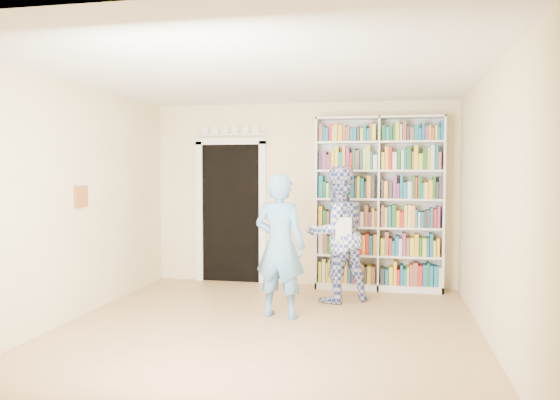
{
  "coord_description": "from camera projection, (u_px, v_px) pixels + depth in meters",
  "views": [
    {
      "loc": [
        1.28,
        -5.53,
        1.69
      ],
      "look_at": [
        -0.02,
        0.9,
        1.35
      ],
      "focal_mm": 35.0,
      "sensor_mm": 36.0,
      "label": 1
    }
  ],
  "objects": [
    {
      "name": "floor",
      "position": [
        265.0,
        332.0,
        5.76
      ],
      "size": [
        5.0,
        5.0,
        0.0
      ],
      "primitive_type": "plane",
      "color": "#A67F50",
      "rests_on": "ground"
    },
    {
      "name": "ceiling",
      "position": [
        264.0,
        73.0,
        5.61
      ],
      "size": [
        5.0,
        5.0,
        0.0
      ],
      "primitive_type": "plane",
      "rotation": [
        3.14,
        0.0,
        0.0
      ],
      "color": "white",
      "rests_on": "wall_back"
    },
    {
      "name": "wall_back",
      "position": [
        302.0,
        194.0,
        8.13
      ],
      "size": [
        4.5,
        0.0,
        4.5
      ],
      "primitive_type": "plane",
      "rotation": [
        1.57,
        0.0,
        0.0
      ],
      "color": "#F6E3AA",
      "rests_on": "floor"
    },
    {
      "name": "wall_left",
      "position": [
        70.0,
        202.0,
        6.13
      ],
      "size": [
        0.0,
        5.0,
        5.0
      ],
      "primitive_type": "plane",
      "rotation": [
        1.57,
        0.0,
        1.57
      ],
      "color": "#F6E3AA",
      "rests_on": "floor"
    },
    {
      "name": "wall_right",
      "position": [
        492.0,
        207.0,
        5.24
      ],
      "size": [
        0.0,
        5.0,
        5.0
      ],
      "primitive_type": "plane",
      "rotation": [
        1.57,
        0.0,
        -1.57
      ],
      "color": "#F6E3AA",
      "rests_on": "floor"
    },
    {
      "name": "bookshelf",
      "position": [
        379.0,
        203.0,
        7.76
      ],
      "size": [
        1.79,
        0.34,
        2.46
      ],
      "rotation": [
        0.0,
        0.0,
        0.03
      ],
      "color": "white",
      "rests_on": "floor"
    },
    {
      "name": "doorway",
      "position": [
        231.0,
        205.0,
        8.34
      ],
      "size": [
        1.1,
        0.08,
        2.43
      ],
      "color": "black",
      "rests_on": "floor"
    },
    {
      "name": "wall_art",
      "position": [
        81.0,
        197.0,
        6.32
      ],
      "size": [
        0.03,
        0.25,
        0.25
      ],
      "primitive_type": "cube",
      "color": "brown",
      "rests_on": "wall_left"
    },
    {
      "name": "man_blue",
      "position": [
        280.0,
        246.0,
        6.3
      ],
      "size": [
        0.67,
        0.51,
        1.67
      ],
      "primitive_type": "imported",
      "rotation": [
        0.0,
        0.0,
        2.95
      ],
      "color": "#568DC0",
      "rests_on": "floor"
    },
    {
      "name": "man_plaid",
      "position": [
        337.0,
        234.0,
        7.06
      ],
      "size": [
        1.08,
        1.02,
        1.76
      ],
      "primitive_type": "imported",
      "rotation": [
        0.0,
        0.0,
        3.7
      ],
      "color": "#2F4092",
      "rests_on": "floor"
    },
    {
      "name": "paper_sheet",
      "position": [
        344.0,
        229.0,
        6.79
      ],
      "size": [
        0.19,
        0.08,
        0.29
      ],
      "primitive_type": "cube",
      "rotation": [
        0.0,
        0.0,
        0.36
      ],
      "color": "white",
      "rests_on": "man_plaid"
    }
  ]
}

